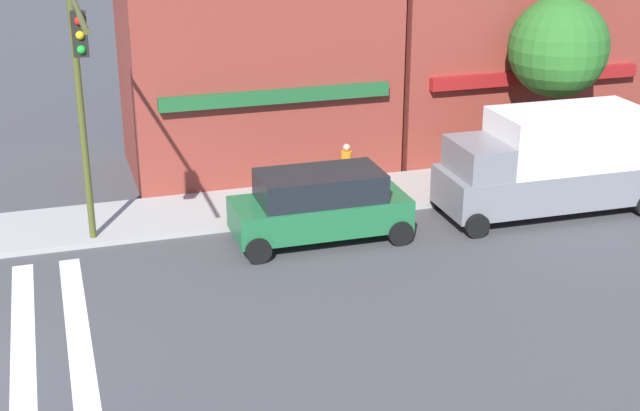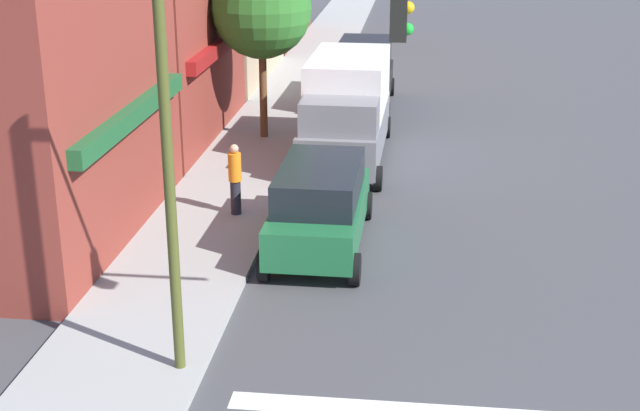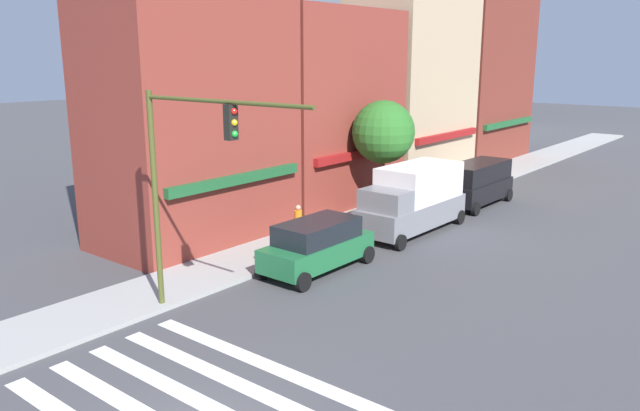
{
  "view_description": "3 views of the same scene",
  "coord_description": "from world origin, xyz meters",
  "px_view_note": "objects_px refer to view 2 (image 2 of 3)",
  "views": [
    {
      "loc": [
        3.31,
        -16.43,
        9.46
      ],
      "look_at": [
        9.97,
        4.7,
        1.0
      ],
      "focal_mm": 50.0,
      "sensor_mm": 36.0,
      "label": 1
    },
    {
      "loc": [
        -8.72,
        2.55,
        7.83
      ],
      "look_at": [
        9.97,
        4.7,
        1.0
      ],
      "focal_mm": 50.0,
      "sensor_mm": 36.0,
      "label": 2
    },
    {
      "loc": [
        -7.29,
        -9.34,
        7.89
      ],
      "look_at": [
        11.73,
        6.0,
        2.0
      ],
      "focal_mm": 35.0,
      "sensor_mm": 36.0,
      "label": 3
    }
  ],
  "objects_px": {
    "traffic_signal": "(262,99)",
    "box_truck_grey": "(347,108)",
    "street_tree": "(261,8)",
    "suv_green": "(320,204)",
    "pedestrian_orange_vest": "(235,178)",
    "van_black": "(362,73)"
  },
  "relations": [
    {
      "from": "traffic_signal",
      "to": "suv_green",
      "type": "bearing_deg",
      "value": -1.9
    },
    {
      "from": "suv_green",
      "to": "box_truck_grey",
      "type": "xyz_separation_m",
      "value": [
        6.9,
        -0.0,
        0.56
      ]
    },
    {
      "from": "box_truck_grey",
      "to": "suv_green",
      "type": "bearing_deg",
      "value": -179.05
    },
    {
      "from": "van_black",
      "to": "street_tree",
      "type": "bearing_deg",
      "value": 151.29
    },
    {
      "from": "traffic_signal",
      "to": "suv_green",
      "type": "relative_size",
      "value": 1.46
    },
    {
      "from": "pedestrian_orange_vest",
      "to": "suv_green",
      "type": "bearing_deg",
      "value": 30.19
    },
    {
      "from": "box_truck_grey",
      "to": "street_tree",
      "type": "relative_size",
      "value": 1.11
    },
    {
      "from": "traffic_signal",
      "to": "street_tree",
      "type": "xyz_separation_m",
      "value": [
        14.46,
        2.61,
        -0.58
      ]
    },
    {
      "from": "suv_green",
      "to": "street_tree",
      "type": "bearing_deg",
      "value": 18.55
    },
    {
      "from": "traffic_signal",
      "to": "box_truck_grey",
      "type": "distance_m",
      "value": 13.14
    },
    {
      "from": "box_truck_grey",
      "to": "van_black",
      "type": "bearing_deg",
      "value": 0.95
    },
    {
      "from": "pedestrian_orange_vest",
      "to": "box_truck_grey",
      "type": "bearing_deg",
      "value": 131.39
    },
    {
      "from": "street_tree",
      "to": "box_truck_grey",
      "type": "bearing_deg",
      "value": -121.42
    },
    {
      "from": "traffic_signal",
      "to": "street_tree",
      "type": "relative_size",
      "value": 1.23
    },
    {
      "from": "traffic_signal",
      "to": "van_black",
      "type": "xyz_separation_m",
      "value": [
        19.39,
        -0.19,
        -3.5
      ]
    },
    {
      "from": "traffic_signal",
      "to": "box_truck_grey",
      "type": "bearing_deg",
      "value": -0.87
    },
    {
      "from": "suv_green",
      "to": "street_tree",
      "type": "distance_m",
      "value": 9.59
    },
    {
      "from": "box_truck_grey",
      "to": "street_tree",
      "type": "xyz_separation_m",
      "value": [
        1.71,
        2.8,
        2.62
      ]
    },
    {
      "from": "box_truck_grey",
      "to": "street_tree",
      "type": "height_order",
      "value": "street_tree"
    },
    {
      "from": "box_truck_grey",
      "to": "van_black",
      "type": "height_order",
      "value": "box_truck_grey"
    },
    {
      "from": "van_black",
      "to": "suv_green",
      "type": "bearing_deg",
      "value": -179.15
    },
    {
      "from": "van_black",
      "to": "traffic_signal",
      "type": "bearing_deg",
      "value": -179.73
    }
  ]
}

